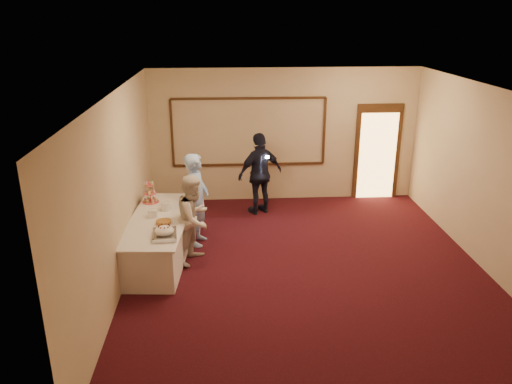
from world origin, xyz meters
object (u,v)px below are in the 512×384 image
(pavlova_tray, at_px, (164,232))
(guest, at_px, (260,174))
(plate_stack_a, at_px, (152,213))
(cupcake_stand, at_px, (150,194))
(man, at_px, (197,200))
(buffet_table, at_px, (160,239))
(plate_stack_b, at_px, (166,206))
(tart, at_px, (164,222))
(woman, at_px, (194,219))

(pavlova_tray, height_order, guest, guest)
(pavlova_tray, xyz_separation_m, plate_stack_a, (-0.29, 0.83, -0.01))
(cupcake_stand, distance_m, man, 0.90)
(buffet_table, height_order, guest, guest)
(buffet_table, xyz_separation_m, man, (0.64, 0.60, 0.49))
(man, bearing_deg, plate_stack_b, 122.91)
(plate_stack_a, distance_m, guest, 2.83)
(buffet_table, xyz_separation_m, tart, (0.11, -0.25, 0.41))
(pavlova_tray, height_order, plate_stack_b, pavlova_tray)
(woman, bearing_deg, buffet_table, 108.75)
(buffet_table, distance_m, pavlova_tray, 0.91)
(pavlova_tray, distance_m, cupcake_stand, 1.63)
(plate_stack_b, bearing_deg, man, 23.36)
(buffet_table, xyz_separation_m, pavlova_tray, (0.19, -0.76, 0.46))
(pavlova_tray, xyz_separation_m, tart, (-0.07, 0.52, -0.05))
(guest, bearing_deg, cupcake_stand, 3.51)
(guest, bearing_deg, woman, 32.27)
(pavlova_tray, bearing_deg, cupcake_stand, 105.27)
(plate_stack_a, height_order, woman, woman)
(plate_stack_a, bearing_deg, plate_stack_b, 56.25)
(cupcake_stand, distance_m, woman, 1.24)
(pavlova_tray, relative_size, plate_stack_a, 3.15)
(pavlova_tray, distance_m, plate_stack_b, 1.14)
(plate_stack_a, relative_size, plate_stack_b, 0.92)
(woman, relative_size, guest, 0.89)
(woman, bearing_deg, plate_stack_a, 104.85)
(cupcake_stand, relative_size, plate_stack_b, 2.45)
(pavlova_tray, distance_m, plate_stack_a, 0.88)
(buffet_table, xyz_separation_m, guest, (1.91, 2.05, 0.50))
(plate_stack_b, relative_size, tart, 0.62)
(cupcake_stand, distance_m, guest, 2.48)
(cupcake_stand, xyz_separation_m, tart, (0.35, -1.05, -0.13))
(plate_stack_b, height_order, guest, guest)
(pavlova_tray, bearing_deg, buffet_table, 103.74)
(pavlova_tray, relative_size, tart, 1.78)
(buffet_table, bearing_deg, plate_stack_a, 148.81)
(pavlova_tray, distance_m, woman, 0.81)
(pavlova_tray, bearing_deg, woman, 57.64)
(cupcake_stand, xyz_separation_m, woman, (0.86, -0.89, -0.15))
(cupcake_stand, bearing_deg, man, -12.92)
(plate_stack_b, bearing_deg, plate_stack_a, -123.75)
(plate_stack_a, height_order, man, man)
(pavlova_tray, distance_m, man, 1.44)
(woman, bearing_deg, tart, 134.35)
(tart, xyz_separation_m, woman, (0.50, 0.16, -0.01))
(plate_stack_a, distance_m, man, 0.92)
(woman, bearing_deg, man, 24.54)
(buffet_table, xyz_separation_m, woman, (0.62, -0.08, 0.40))
(cupcake_stand, bearing_deg, woman, -46.06)
(plate_stack_b, distance_m, guest, 2.47)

